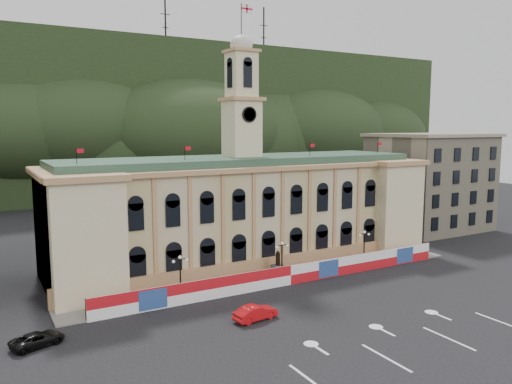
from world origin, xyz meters
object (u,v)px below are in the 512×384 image
lamp_center (282,257)px  black_suv (38,339)px  statue (278,270)px  red_sedan (256,313)px

lamp_center → black_suv: bearing=-169.5°
statue → lamp_center: size_ratio=0.72×
lamp_center → statue: bearing=90.0°
statue → red_sedan: size_ratio=0.75×
lamp_center → red_sedan: bearing=-134.0°
statue → black_suv: (-30.00, -6.54, -0.53)m
black_suv → statue: bearing=-95.2°
statue → black_suv: 30.71m
statue → lamp_center: (0.00, -1.00, 1.89)m
statue → red_sedan: bearing=-131.2°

